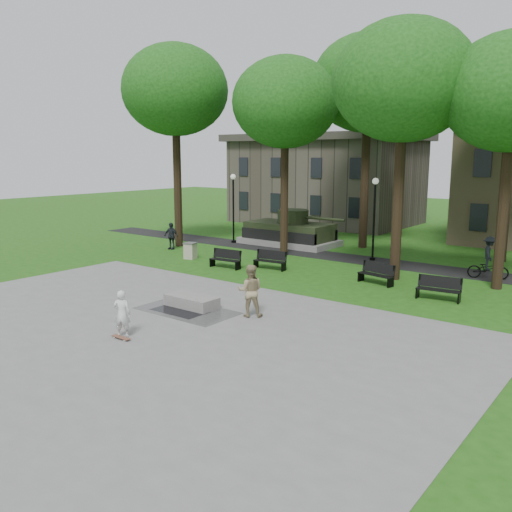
{
  "coord_description": "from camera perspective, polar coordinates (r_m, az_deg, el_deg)",
  "views": [
    {
      "loc": [
        13.98,
        -16.19,
        5.99
      ],
      "look_at": [
        -1.07,
        3.29,
        1.4
      ],
      "focal_mm": 38.0,
      "sensor_mm": 36.0,
      "label": 1
    }
  ],
  "objects": [
    {
      "name": "friend_watching",
      "position": [
        20.25,
        -0.61,
        -3.67
      ],
      "size": [
        1.22,
        1.16,
        1.98
      ],
      "primitive_type": "imported",
      "rotation": [
        0.0,
        0.0,
        3.74
      ],
      "color": "#978862",
      "rests_on": "plaza"
    },
    {
      "name": "building_left",
      "position": [
        49.52,
        7.41,
        7.71
      ],
      "size": [
        15.0,
        10.0,
        7.2
      ],
      "primitive_type": "cube",
      "color": "#4C443D",
      "rests_on": "ground"
    },
    {
      "name": "park_bench_3",
      "position": [
        23.96,
        18.73,
        -3.19
      ],
      "size": [
        1.84,
        0.72,
        1.0
      ],
      "rotation": [
        0.0,
        0.0,
        0.11
      ],
      "color": "black",
      "rests_on": "ground"
    },
    {
      "name": "park_bench_2",
      "position": [
        26.16,
        12.57,
        -1.76
      ],
      "size": [
        1.85,
        0.88,
        1.0
      ],
      "rotation": [
        0.0,
        0.0,
        -0.2
      ],
      "color": "black",
      "rests_on": "ground"
    },
    {
      "name": "footpath",
      "position": [
        32.03,
        11.11,
        -0.41
      ],
      "size": [
        44.0,
        2.6,
        0.01
      ],
      "primitive_type": "cube",
      "color": "black",
      "rests_on": "ground"
    },
    {
      "name": "tank_monument",
      "position": [
        36.81,
        3.56,
        2.53
      ],
      "size": [
        7.45,
        3.4,
        2.4
      ],
      "color": "gray",
      "rests_on": "ground"
    },
    {
      "name": "tree_2",
      "position": [
        27.03,
        15.28,
        17.28
      ],
      "size": [
        6.6,
        6.6,
        12.16
      ],
      "color": "black",
      "rests_on": "ground"
    },
    {
      "name": "skateboard",
      "position": [
        18.59,
        -14.01,
        -8.38
      ],
      "size": [
        0.78,
        0.2,
        0.07
      ],
      "primitive_type": "cube",
      "rotation": [
        0.0,
        0.0,
        -0.0
      ],
      "color": "brown",
      "rests_on": "plaza"
    },
    {
      "name": "tree_4",
      "position": [
        36.2,
        11.74,
        17.33
      ],
      "size": [
        7.2,
        7.2,
        13.5
      ],
      "color": "black",
      "rests_on": "ground"
    },
    {
      "name": "trash_bin",
      "position": [
        31.96,
        -6.92,
        0.57
      ],
      "size": [
        0.8,
        0.8,
        0.96
      ],
      "rotation": [
        0.0,
        0.0,
        0.25
      ],
      "color": "#BDB79B",
      "rests_on": "ground"
    },
    {
      "name": "skateboarder",
      "position": [
        18.59,
        -13.93,
        -5.91
      ],
      "size": [
        0.7,
        0.62,
        1.6
      ],
      "primitive_type": "imported",
      "rotation": [
        0.0,
        0.0,
        3.67
      ],
      "color": "silver",
      "rests_on": "plaza"
    },
    {
      "name": "pedestrian_walker",
      "position": [
        35.33,
        -8.93,
        2.1
      ],
      "size": [
        1.08,
        0.62,
        1.74
      ],
      "primitive_type": "imported",
      "rotation": [
        0.0,
        0.0,
        0.2
      ],
      "color": "black",
      "rests_on": "ground"
    },
    {
      "name": "ground",
      "position": [
        22.21,
        -3.02,
        -5.09
      ],
      "size": [
        120.0,
        120.0,
        0.0
      ],
      "primitive_type": "plane",
      "color": "#1D4B11",
      "rests_on": "ground"
    },
    {
      "name": "park_bench_1",
      "position": [
        28.82,
        1.56,
        -0.38
      ],
      "size": [
        1.84,
        0.72,
        1.0
      ],
      "rotation": [
        0.0,
        0.0,
        0.11
      ],
      "color": "black",
      "rests_on": "ground"
    },
    {
      "name": "plaza",
      "position": [
        18.88,
        -13.07,
        -8.18
      ],
      "size": [
        22.0,
        16.0,
        0.02
      ],
      "primitive_type": "cube",
      "color": "gray",
      "rests_on": "ground"
    },
    {
      "name": "cyclist",
      "position": [
        28.86,
        23.28,
        -0.54
      ],
      "size": [
        2.01,
        1.23,
        2.11
      ],
      "rotation": [
        0.0,
        0.0,
        1.89
      ],
      "color": "black",
      "rests_on": "ground"
    },
    {
      "name": "concrete_block",
      "position": [
        21.84,
        -6.8,
        -4.76
      ],
      "size": [
        2.21,
        1.01,
        0.45
      ],
      "primitive_type": "cube",
      "rotation": [
        0.0,
        0.0,
        0.01
      ],
      "color": "gray",
      "rests_on": "plaza"
    },
    {
      "name": "lamp_mid",
      "position": [
        31.68,
        12.34,
        4.53
      ],
      "size": [
        0.36,
        0.36,
        4.73
      ],
      "color": "black",
      "rests_on": "ground"
    },
    {
      "name": "puddle",
      "position": [
        21.4,
        -8.05,
        -5.74
      ],
      "size": [
        2.2,
        1.2,
        0.0
      ],
      "primitive_type": "cube",
      "color": "black",
      "rests_on": "plaza"
    },
    {
      "name": "park_bench_0",
      "position": [
        29.2,
        -3.17,
        -0.24
      ],
      "size": [
        1.83,
        0.67,
        1.0
      ],
      "rotation": [
        0.0,
        0.0,
        0.08
      ],
      "color": "black",
      "rests_on": "ground"
    },
    {
      "name": "tree_0",
      "position": [
        36.41,
        -8.51,
        16.82
      ],
      "size": [
        6.8,
        6.8,
        12.97
      ],
      "color": "black",
      "rests_on": "ground"
    },
    {
      "name": "tree_1",
      "position": [
        32.6,
        3.09,
        15.77
      ],
      "size": [
        6.2,
        6.2,
        11.63
      ],
      "color": "black",
      "rests_on": "ground"
    },
    {
      "name": "lamp_left",
      "position": [
        37.37,
        -2.4,
        5.65
      ],
      "size": [
        0.36,
        0.36,
        4.73
      ],
      "color": "black",
      "rests_on": "ground"
    }
  ]
}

